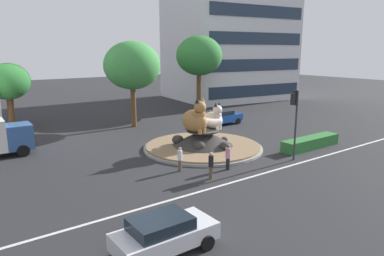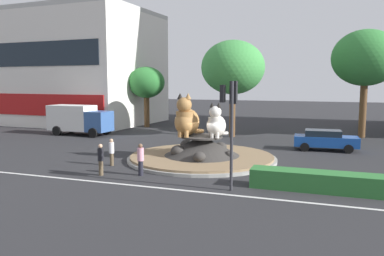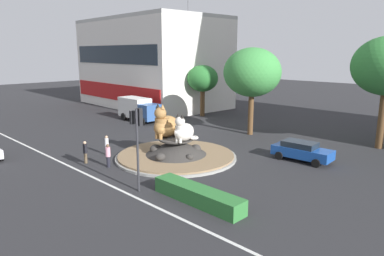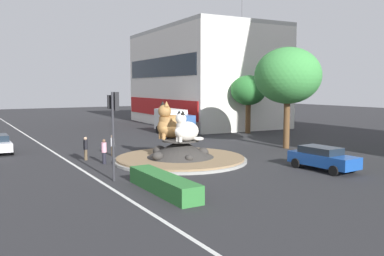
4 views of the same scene
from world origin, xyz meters
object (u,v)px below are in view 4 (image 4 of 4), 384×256
at_px(pedestrian_white_shirt, 113,145).
at_px(pedestrian_black_shirt, 86,148).
at_px(cat_statue_tabby, 171,125).
at_px(third_tree_left, 248,91).
at_px(cat_statue_white, 186,130).
at_px(pedestrian_pink_shirt, 104,151).
at_px(hatchback_near_shophouse, 323,158).
at_px(traffic_light_mast, 114,116).
at_px(shophouse_block, 203,78).
at_px(broadleaf_tree_behind_island, 288,76).
at_px(delivery_box_truck, 173,121).

distance_m(pedestrian_white_shirt, pedestrian_black_shirt, 2.44).
relative_size(cat_statue_tabby, third_tree_left, 0.42).
xyz_separation_m(cat_statue_white, pedestrian_white_shirt, (-5.57, -3.36, -1.50)).
height_order(pedestrian_pink_shirt, hatchback_near_shophouse, pedestrian_pink_shirt).
distance_m(traffic_light_mast, shophouse_block, 36.27).
relative_size(cat_statue_tabby, pedestrian_pink_shirt, 1.61).
xyz_separation_m(cat_statue_tabby, traffic_light_mast, (4.36, -5.94, 1.13)).
distance_m(traffic_light_mast, broadleaf_tree_behind_island, 17.84).
bearing_deg(hatchback_near_shophouse, third_tree_left, 151.17).
xyz_separation_m(shophouse_block, pedestrian_black_shirt, (20.29, -23.01, -5.73)).
xyz_separation_m(traffic_light_mast, hatchback_near_shophouse, (4.08, 12.55, -2.91)).
bearing_deg(pedestrian_white_shirt, pedestrian_black_shirt, -38.88).
distance_m(hatchback_near_shophouse, delivery_box_truck, 22.13).
relative_size(pedestrian_pink_shirt, hatchback_near_shophouse, 0.38).
distance_m(shophouse_block, third_tree_left, 12.94).
relative_size(cat_statue_tabby, shophouse_block, 0.12).
height_order(shophouse_block, delivery_box_truck, shophouse_block).
bearing_deg(cat_statue_white, pedestrian_pink_shirt, -37.58).
bearing_deg(broadleaf_tree_behind_island, pedestrian_black_shirt, -100.78).
xyz_separation_m(cat_statue_tabby, pedestrian_black_shirt, (-2.90, -5.53, -1.66)).
xyz_separation_m(traffic_light_mast, third_tree_left, (-14.87, 21.54, 1.17)).
bearing_deg(pedestrian_pink_shirt, shophouse_block, -179.06).
distance_m(third_tree_left, pedestrian_pink_shirt, 22.92).
xyz_separation_m(traffic_light_mast, broadleaf_tree_behind_island, (-4.07, 17.18, 2.58)).
xyz_separation_m(shophouse_block, pedestrian_white_shirt, (19.55, -20.68, -5.78)).
bearing_deg(pedestrian_white_shirt, hatchback_near_shophouse, 72.55).
xyz_separation_m(cat_statue_white, pedestrian_pink_shirt, (-2.80, -4.98, -1.45)).
bearing_deg(pedestrian_white_shirt, pedestrian_pink_shirt, 3.20).
relative_size(cat_statue_tabby, broadleaf_tree_behind_island, 0.32).
bearing_deg(broadleaf_tree_behind_island, hatchback_near_shophouse, -29.61).
xyz_separation_m(third_tree_left, pedestrian_white_shirt, (6.87, -18.80, -4.01)).
relative_size(cat_statue_tabby, delivery_box_truck, 0.45).
distance_m(cat_statue_tabby, shophouse_block, 29.31).
bearing_deg(pedestrian_black_shirt, pedestrian_pink_shirt, -123.47).
bearing_deg(traffic_light_mast, third_tree_left, 37.70).
bearing_deg(pedestrian_white_shirt, cat_statue_white, 64.54).
bearing_deg(delivery_box_truck, pedestrian_white_shirt, -45.04).
distance_m(shophouse_block, delivery_box_truck, 14.69).
height_order(broadleaf_tree_behind_island, pedestrian_white_shirt, broadleaf_tree_behind_island).
relative_size(pedestrian_white_shirt, hatchback_near_shophouse, 0.36).
bearing_deg(broadleaf_tree_behind_island, pedestrian_white_shirt, -105.24).
bearing_deg(cat_statue_white, delivery_box_truck, -123.55).
height_order(cat_statue_white, broadleaf_tree_behind_island, broadleaf_tree_behind_island).
bearing_deg(pedestrian_pink_shirt, traffic_light_mast, 33.81).
relative_size(cat_statue_white, pedestrian_pink_shirt, 1.36).
xyz_separation_m(pedestrian_white_shirt, pedestrian_pink_shirt, (2.77, -1.62, 0.04)).
bearing_deg(hatchback_near_shophouse, delivery_box_truck, 174.16).
xyz_separation_m(cat_statue_tabby, broadleaf_tree_behind_island, (0.30, 11.23, 3.71)).
xyz_separation_m(pedestrian_white_shirt, hatchback_near_shophouse, (12.08, 9.81, -0.07)).
height_order(cat_statue_white, pedestrian_white_shirt, cat_statue_white).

